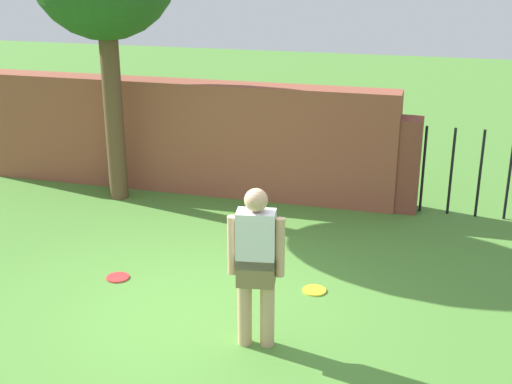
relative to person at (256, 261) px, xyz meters
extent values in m
plane|color=#4C8433|center=(-0.89, 0.47, -0.90)|extent=(40.00, 40.00, 0.00)
cube|color=brown|center=(-2.39, 4.14, -0.01)|extent=(6.80, 0.50, 1.77)
cylinder|color=brown|center=(-3.20, 3.49, 0.56)|extent=(0.29, 0.29, 2.91)
cylinder|color=tan|center=(-0.11, -0.02, -0.47)|extent=(0.14, 0.14, 0.85)
cylinder|color=tan|center=(0.11, 0.02, -0.47)|extent=(0.14, 0.14, 0.85)
cube|color=olive|center=(0.00, 0.00, -0.10)|extent=(0.39, 0.27, 0.28)
cube|color=silver|center=(0.00, 0.00, 0.23)|extent=(0.39, 0.27, 0.55)
sphere|color=tan|center=(0.00, 0.00, 0.61)|extent=(0.22, 0.22, 0.22)
cylinder|color=tan|center=(-0.22, -0.04, 0.15)|extent=(0.09, 0.09, 0.58)
cylinder|color=tan|center=(0.22, 0.04, 0.15)|extent=(0.09, 0.09, 0.58)
cube|color=brown|center=(1.12, 4.14, -0.20)|extent=(0.44, 0.44, 1.40)
cylinder|color=black|center=(1.39, 4.14, -0.25)|extent=(0.04, 0.04, 1.30)
cylinder|color=black|center=(1.78, 4.14, -0.25)|extent=(0.04, 0.04, 1.30)
cylinder|color=black|center=(2.18, 4.14, -0.25)|extent=(0.04, 0.04, 1.30)
cylinder|color=black|center=(2.57, 4.14, -0.25)|extent=(0.04, 0.04, 1.30)
cylinder|color=red|center=(-1.96, 0.93, -0.89)|extent=(0.27, 0.27, 0.02)
cylinder|color=yellow|center=(0.35, 1.23, -0.89)|extent=(0.27, 0.27, 0.02)
camera|label=1|loc=(1.54, -5.52, 2.73)|focal=47.16mm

